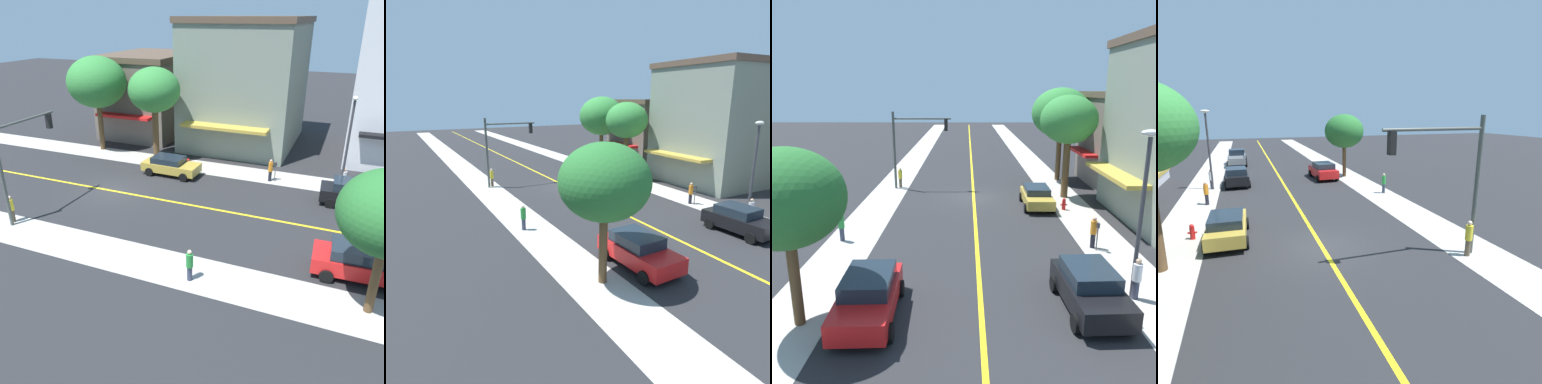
% 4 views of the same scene
% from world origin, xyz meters
% --- Properties ---
extents(ground_plane, '(140.00, 140.00, 0.00)m').
position_xyz_m(ground_plane, '(0.00, 0.00, 0.00)').
color(ground_plane, '#262628').
extents(sidewalk_left, '(2.74, 126.00, 0.01)m').
position_xyz_m(sidewalk_left, '(-6.71, 0.00, 0.00)').
color(sidewalk_left, '#ADA8A0').
rests_on(sidewalk_left, ground).
extents(sidewalk_right, '(2.74, 126.00, 0.01)m').
position_xyz_m(sidewalk_right, '(6.71, 0.00, 0.00)').
color(sidewalk_right, '#ADA8A0').
rests_on(sidewalk_right, ground).
extents(road_centerline_stripe, '(0.20, 126.00, 0.00)m').
position_xyz_m(road_centerline_stripe, '(0.00, 0.00, 0.00)').
color(road_centerline_stripe, yellow).
rests_on(road_centerline_stripe, ground).
extents(pale_office_building, '(11.18, 7.44, 7.76)m').
position_xyz_m(pale_office_building, '(-14.82, -4.69, 3.90)').
color(pale_office_building, '#665B51').
rests_on(pale_office_building, ground).
extents(tan_rowhouse, '(12.95, 9.63, 11.05)m').
position_xyz_m(tan_rowhouse, '(-14.82, 5.13, 5.54)').
color(tan_rowhouse, gray).
rests_on(tan_rowhouse, ground).
extents(street_tree_left_near, '(3.85, 3.85, 6.16)m').
position_xyz_m(street_tree_left_near, '(6.33, 16.33, 4.50)').
color(street_tree_left_near, brown).
rests_on(street_tree_left_near, ground).
extents(street_tree_right_corner, '(4.10, 4.10, 7.54)m').
position_xyz_m(street_tree_right_corner, '(-6.84, -0.16, 5.73)').
color(street_tree_right_corner, brown).
rests_on(street_tree_right_corner, ground).
extents(street_tree_left_far, '(5.04, 5.04, 8.08)m').
position_xyz_m(street_tree_left_far, '(-7.66, -6.05, 5.91)').
color(street_tree_left_far, brown).
rests_on(street_tree_left_far, ground).
extents(fire_hydrant, '(0.44, 0.24, 0.81)m').
position_xyz_m(fire_hydrant, '(-6.05, 3.06, 0.40)').
color(fire_hydrant, red).
rests_on(fire_hydrant, ground).
extents(parking_meter, '(0.12, 0.18, 1.46)m').
position_xyz_m(parking_meter, '(-6.03, 9.92, 0.96)').
color(parking_meter, '#4C4C51').
rests_on(parking_meter, ground).
extents(traffic_light_mast, '(4.69, 0.32, 6.22)m').
position_xyz_m(traffic_light_mast, '(4.95, -2.82, 4.10)').
color(traffic_light_mast, '#474C47').
rests_on(traffic_light_mast, ground).
extents(street_lamp, '(0.70, 0.36, 6.53)m').
position_xyz_m(street_lamp, '(-5.92, 14.49, 4.03)').
color(street_lamp, '#38383D').
rests_on(street_lamp, ground).
extents(red_sedan_right_curb, '(2.25, 4.43, 1.60)m').
position_xyz_m(red_sedan_right_curb, '(4.01, 15.87, 0.83)').
color(red_sedan_right_curb, red).
rests_on(red_sedan_right_curb, ground).
extents(black_sedan_left_curb, '(2.25, 4.23, 1.61)m').
position_xyz_m(black_sedan_left_curb, '(-3.98, 15.31, 0.84)').
color(black_sedan_left_curb, black).
rests_on(black_sedan_left_curb, ground).
extents(gold_sedan_left_curb, '(2.10, 4.32, 1.40)m').
position_xyz_m(gold_sedan_left_curb, '(-4.32, 2.32, 0.75)').
color(gold_sedan_left_curb, '#B29338').
rests_on(gold_sedan_left_curb, ground).
extents(pedestrian_orange_shirt, '(0.32, 0.32, 1.66)m').
position_xyz_m(pedestrian_orange_shirt, '(-5.93, 9.59, 0.88)').
color(pedestrian_orange_shirt, black).
rests_on(pedestrian_orange_shirt, ground).
extents(pedestrian_yellow_shirt, '(0.32, 0.32, 1.66)m').
position_xyz_m(pedestrian_yellow_shirt, '(6.02, -3.04, 0.88)').
color(pedestrian_yellow_shirt, brown).
rests_on(pedestrian_yellow_shirt, ground).
extents(pedestrian_white_shirt, '(0.35, 0.35, 1.68)m').
position_xyz_m(pedestrian_white_shirt, '(-6.00, 14.60, 0.89)').
color(pedestrian_white_shirt, '#33384C').
rests_on(pedestrian_white_shirt, ground).
extents(pedestrian_green_shirt, '(0.33, 0.33, 1.60)m').
position_xyz_m(pedestrian_green_shirt, '(7.22, 8.72, 0.85)').
color(pedestrian_green_shirt, '#33384C').
rests_on(pedestrian_green_shirt, ground).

